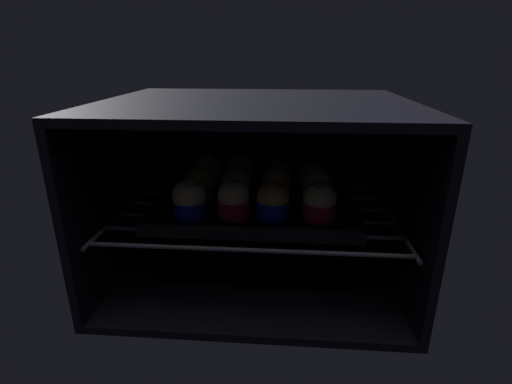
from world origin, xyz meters
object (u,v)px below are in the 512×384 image
Objects in this scene: muffin_row1_col3 at (316,188)px; muffin_row2_col1 at (241,174)px; muffin_row0_col3 at (319,202)px; muffin_row0_col2 at (273,201)px; muffin_row1_col1 at (236,187)px; muffin_row2_col2 at (278,176)px; muffin_row1_col0 at (199,186)px; muffin_row0_col1 at (233,200)px; baking_tray at (256,203)px; muffin_row0_col0 at (189,199)px; muffin_row2_col0 at (208,172)px; muffin_row1_col2 at (276,187)px; muffin_row2_col3 at (312,177)px.

muffin_row1_col3 is 17.95cm from muffin_row2_col1.
muffin_row0_col2 is at bearing -179.52° from muffin_row0_col3.
muffin_row1_col1 is 1.06× the size of muffin_row2_col2.
muffin_row1_col1 is (7.68, 0.01, -0.02)cm from muffin_row1_col0.
muffin_row0_col1 is 11.14cm from muffin_row1_col0.
muffin_row0_col0 is (-11.76, -8.35, 3.82)cm from baking_tray.
muffin_row0_col2 is at bearing -92.16° from muffin_row2_col2.
muffin_row0_col2 is 15.80cm from muffin_row2_col2.
muffin_row0_col3 is 1.00× the size of muffin_row2_col0.
muffin_row2_col1 reaches higher than muffin_row1_col0.
muffin_row0_col0 reaches higher than muffin_row2_col2.
muffin_row0_col0 is 1.04× the size of muffin_row1_col2.
muffin_row2_col3 is at bearing -1.93° from muffin_row2_col2.
muffin_row2_col1 is (0.04, 8.04, 0.29)cm from muffin_row1_col1.
muffin_row1_col2 is (-8.13, 7.28, 0.08)cm from muffin_row0_col3.
muffin_row2_col2 is (4.36, 8.08, 3.56)cm from baking_tray.
muffin_row0_col2 is (15.53, 0.64, -0.27)cm from muffin_row0_col0.
muffin_row2_col2 is at bearing -1.07° from muffin_row2_col0.
muffin_row0_col2 reaches higher than muffin_row2_col3.
muffin_row2_col1 is 1.12× the size of muffin_row2_col3.
muffin_row0_col0 is 8.15cm from muffin_row1_col0.
muffin_row1_col3 is 0.94× the size of muffin_row2_col0.
muffin_row2_col0 is at bearing 131.86° from muffin_row1_col1.
muffin_row0_col3 is at bearing -41.85° from muffin_row1_col2.
muffin_row1_col1 is at bearing -153.07° from muffin_row2_col3.
baking_tray is 5.33× the size of muffin_row2_col1.
muffin_row0_col0 reaches higher than muffin_row0_col1.
muffin_row0_col3 is at bearing -90.08° from muffin_row1_col3.
muffin_row0_col3 is 22.45cm from muffin_row2_col1.
muffin_row0_col3 and muffin_row2_col0 have the same top height.
muffin_row0_col2 is 0.96× the size of muffin_row1_col3.
muffin_row2_col3 is (11.75, 7.83, 3.49)cm from baking_tray.
muffin_row2_col2 is at bearing 27.25° from muffin_row1_col0.
muffin_row1_col0 is at bearing 89.69° from muffin_row0_col0.
muffin_row2_col3 is (23.47, 8.03, -0.14)cm from muffin_row1_col0.
muffin_row0_col1 and muffin_row1_col3 have the same top height.
muffin_row0_col1 is 0.95× the size of muffin_row2_col1.
baking_tray is 5.95× the size of muffin_row2_col3.
muffin_row0_col3 reaches higher than muffin_row0_col1.
muffin_row2_col0 is (-8.11, 16.21, 0.20)cm from muffin_row0_col1.
muffin_row0_col3 is (24.02, 0.71, -0.11)cm from muffin_row0_col0.
muffin_row0_col2 is at bearing -117.18° from muffin_row2_col3.
muffin_row1_col3 is 11.13cm from muffin_row2_col2.
muffin_row2_col1 is (-16.25, 7.61, 0.25)cm from muffin_row1_col3.
muffin_row0_col1 reaches higher than muffin_row0_col2.
muffin_row0_col3 is 1.10× the size of muffin_row2_col2.
muffin_row0_col0 is 1.11× the size of muffin_row1_col3.
muffin_row0_col2 is 0.99× the size of muffin_row2_col2.
muffin_row0_col3 is at bearing 0.48° from muffin_row0_col2.
muffin_row0_col0 is 1.11× the size of muffin_row0_col1.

